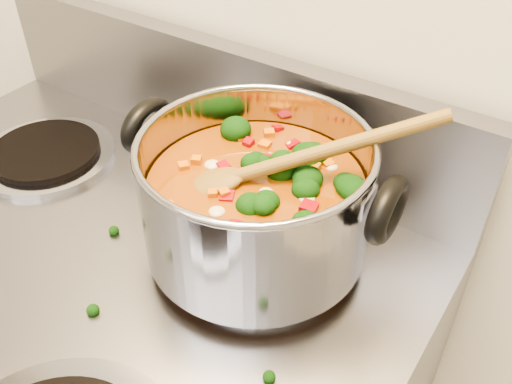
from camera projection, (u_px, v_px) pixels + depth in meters
stockpot at (255, 199)px, 0.61m from camera, size 0.30×0.25×0.15m
wooden_spoon at (271, 167)px, 0.58m from camera, size 0.23×0.19×0.10m
cooktop_crumbs at (260, 238)px, 0.67m from camera, size 0.25×0.29×0.01m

